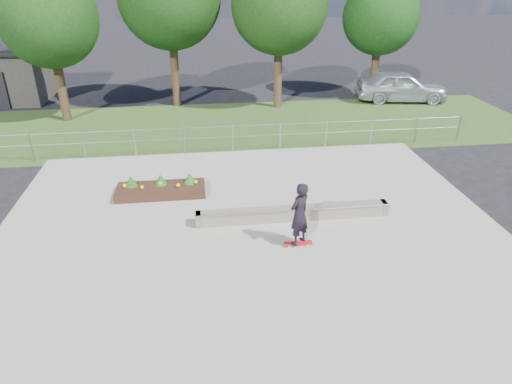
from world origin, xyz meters
TOP-DOWN VIEW (x-y plane):
  - ground at (0.00, 0.00)m, footprint 120.00×120.00m
  - grass_verge at (0.00, 11.00)m, footprint 30.00×8.00m
  - concrete_slab at (0.00, 0.00)m, footprint 15.00×15.00m
  - fence at (0.00, 7.50)m, footprint 20.06×0.06m
  - tree_far_left at (-8.00, 13.00)m, footprint 4.55×4.55m
  - tree_mid_right at (3.00, 14.00)m, footprint 4.90×4.90m
  - tree_far_right at (9.00, 15.50)m, footprint 4.20×4.20m
  - grind_ledge at (1.36, 1.56)m, footprint 6.00×0.44m
  - planter_bed at (-2.78, 3.89)m, footprint 3.00×1.20m
  - skateboarder at (1.21, 0.11)m, footprint 0.80×0.76m
  - parked_car at (10.21, 14.27)m, footprint 5.31×2.80m

SIDE VIEW (x-z plane):
  - ground at x=0.00m, z-range 0.00..0.00m
  - grass_verge at x=0.00m, z-range 0.00..0.02m
  - concrete_slab at x=0.00m, z-range 0.00..0.06m
  - planter_bed at x=-2.78m, z-range -0.06..0.55m
  - grind_ledge at x=1.36m, z-range 0.05..0.48m
  - fence at x=0.00m, z-range 0.17..1.37m
  - parked_car at x=10.21m, z-range 0.00..1.72m
  - skateboarder at x=1.21m, z-range 0.09..2.01m
  - tree_far_right at x=9.00m, z-range 1.18..7.78m
  - tree_far_left at x=-8.00m, z-range 1.28..8.43m
  - tree_mid_right at x=3.00m, z-range 1.38..9.08m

